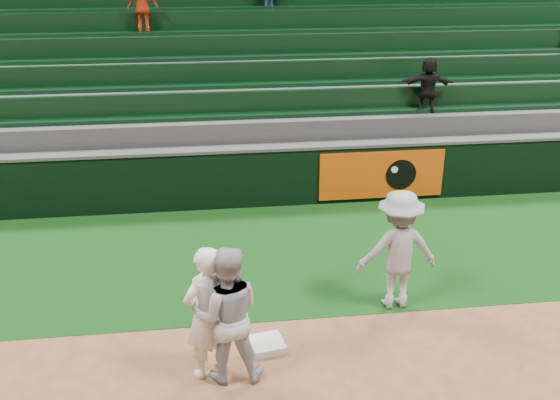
{
  "coord_description": "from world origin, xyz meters",
  "views": [
    {
      "loc": [
        -0.59,
        -6.62,
        5.08
      ],
      "look_at": [
        0.55,
        2.3,
        1.3
      ],
      "focal_mm": 40.0,
      "sensor_mm": 36.0,
      "label": 1
    }
  ],
  "objects_px": {
    "first_base": "(267,344)",
    "baserunner": "(227,315)",
    "first_baseman": "(207,313)",
    "base_coach": "(398,250)"
  },
  "relations": [
    {
      "from": "first_baseman",
      "to": "base_coach",
      "type": "xyz_separation_m",
      "value": [
        2.78,
        1.24,
        0.03
      ]
    },
    {
      "from": "first_base",
      "to": "first_baseman",
      "type": "xyz_separation_m",
      "value": [
        -0.77,
        -0.42,
        0.84
      ]
    },
    {
      "from": "first_baseman",
      "to": "base_coach",
      "type": "bearing_deg",
      "value": 170.41
    },
    {
      "from": "baserunner",
      "to": "first_base",
      "type": "bearing_deg",
      "value": -133.86
    },
    {
      "from": "baserunner",
      "to": "base_coach",
      "type": "bearing_deg",
      "value": -150.18
    },
    {
      "from": "first_baseman",
      "to": "first_base",
      "type": "bearing_deg",
      "value": 174.98
    },
    {
      "from": "first_base",
      "to": "baserunner",
      "type": "distance_m",
      "value": 1.13
    },
    {
      "from": "base_coach",
      "to": "first_base",
      "type": "bearing_deg",
      "value": 21.09
    },
    {
      "from": "first_base",
      "to": "base_coach",
      "type": "height_order",
      "value": "base_coach"
    },
    {
      "from": "first_base",
      "to": "baserunner",
      "type": "bearing_deg",
      "value": -135.95
    }
  ]
}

